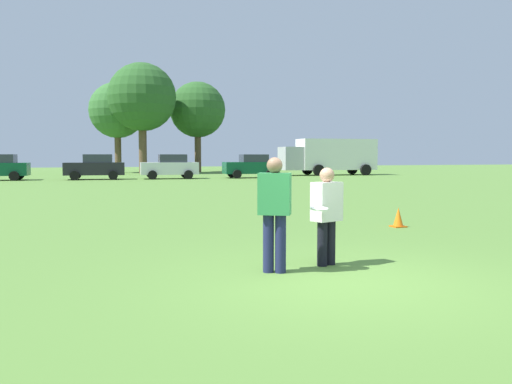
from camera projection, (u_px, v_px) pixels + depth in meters
The scene contains 12 objects.
ground_plane at pixel (345, 282), 7.19m from camera, with size 149.86×149.86×0.00m, color #517A33.
player_thrower at pixel (275, 208), 7.70m from camera, with size 0.54×0.46×1.71m.
player_defender at pixel (327, 211), 8.22m from camera, with size 0.53×0.41×1.55m.
frisbee at pixel (319, 209), 7.81m from camera, with size 0.27×0.27×0.06m.
traffic_cone at pixel (398, 218), 12.68m from camera, with size 0.32×0.32×0.48m.
parked_car_center at pixel (95, 167), 37.79m from camera, with size 4.30×2.40×1.82m.
parked_car_mid_right at pixel (170, 166), 38.99m from camera, with size 4.30×2.40×1.82m.
parked_car_near_right at pixel (251, 166), 40.67m from camera, with size 4.30×2.40×1.82m.
box_truck at pixel (330, 155), 46.27m from camera, with size 8.62×3.32×3.18m.
tree_west_maple at pixel (117, 111), 52.18m from camera, with size 5.56×5.56×9.04m.
tree_center_elm at pixel (142, 98), 49.90m from camera, with size 6.50×6.50×10.56m.
tree_east_birch at pixel (198, 110), 54.58m from camera, with size 5.80×5.80×9.42m.
Camera 1 is at (-3.37, -6.36, 1.73)m, focal length 36.70 mm.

